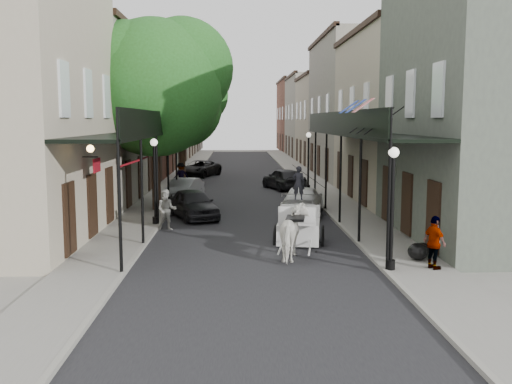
{
  "coord_description": "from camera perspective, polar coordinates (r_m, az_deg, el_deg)",
  "views": [
    {
      "loc": [
        -0.55,
        -18.7,
        4.62
      ],
      "look_at": [
        0.27,
        5.17,
        1.6
      ],
      "focal_mm": 40.0,
      "sensor_mm": 36.0,
      "label": 1
    }
  ],
  "objects": [
    {
      "name": "gallery_left",
      "position": [
        26.03,
        -11.39,
        5.82
      ],
      "size": [
        2.2,
        18.05,
        4.88
      ],
      "color": "black",
      "rests_on": "sidewalk_left"
    },
    {
      "name": "road",
      "position": [
        38.98,
        -1.14,
        0.41
      ],
      "size": [
        8.0,
        90.0,
        0.01
      ],
      "primitive_type": "cube",
      "color": "black",
      "rests_on": "ground"
    },
    {
      "name": "building_row_left",
      "position": [
        49.36,
        -11.46,
        7.8
      ],
      "size": [
        5.0,
        80.0,
        10.5
      ],
      "primitive_type": "cube",
      "color": "tan",
      "rests_on": "ground"
    },
    {
      "name": "pedestrian_walking",
      "position": [
        24.26,
        -8.93,
        -1.78
      ],
      "size": [
        0.89,
        0.72,
        1.74
      ],
      "primitive_type": "imported",
      "rotation": [
        0.0,
        0.0,
        0.07
      ],
      "color": "#AFAFA5",
      "rests_on": "ground"
    },
    {
      "name": "gallery_right",
      "position": [
        26.24,
        9.83,
        5.86
      ],
      "size": [
        2.2,
        18.05,
        4.88
      ],
      "color": "black",
      "rests_on": "sidewalk_right"
    },
    {
      "name": "sidewalk_left",
      "position": [
        39.22,
        -8.46,
        0.45
      ],
      "size": [
        2.2,
        90.0,
        0.12
      ],
      "primitive_type": "cube",
      "color": "gray",
      "rests_on": "ground"
    },
    {
      "name": "car_right_far",
      "position": [
        38.03,
        2.8,
        1.34
      ],
      "size": [
        3.03,
        4.65,
        1.47
      ],
      "primitive_type": "imported",
      "rotation": [
        0.0,
        0.0,
        3.47
      ],
      "color": "black",
      "rests_on": "ground"
    },
    {
      "name": "horse",
      "position": [
        19.07,
        3.94,
        -4.06
      ],
      "size": [
        1.3,
        2.26,
        1.8
      ],
      "primitive_type": "imported",
      "rotation": [
        0.0,
        0.0,
        2.98
      ],
      "color": "white",
      "rests_on": "ground"
    },
    {
      "name": "lamppost_right_far",
      "position": [
        37.08,
        5.25,
        3.2
      ],
      "size": [
        0.32,
        0.32,
        3.71
      ],
      "color": "black",
      "rests_on": "sidewalk_right"
    },
    {
      "name": "tree_far",
      "position": [
        43.05,
        -6.97,
        8.77
      ],
      "size": [
        6.45,
        6.0,
        8.61
      ],
      "color": "#382619",
      "rests_on": "sidewalk_left"
    },
    {
      "name": "car_right_near",
      "position": [
        28.17,
        4.7,
        -0.86
      ],
      "size": [
        2.76,
        4.96,
        1.36
      ],
      "primitive_type": "imported",
      "rotation": [
        0.0,
        0.0,
        2.95
      ],
      "color": "silver",
      "rests_on": "ground"
    },
    {
      "name": "ground",
      "position": [
        19.27,
        -0.27,
        -6.67
      ],
      "size": [
        140.0,
        140.0,
        0.0
      ],
      "primitive_type": "plane",
      "color": "gray",
      "rests_on": "ground"
    },
    {
      "name": "lamppost_left",
      "position": [
        25.09,
        -10.09,
        1.21
      ],
      "size": [
        0.32,
        0.32,
        3.71
      ],
      "color": "black",
      "rests_on": "sidewalk_left"
    },
    {
      "name": "trash_bags",
      "position": [
        19.44,
        16.07,
        -5.67
      ],
      "size": [
        0.92,
        1.07,
        0.56
      ],
      "color": "black",
      "rests_on": "sidewalk_right"
    },
    {
      "name": "building_row_right",
      "position": [
        49.56,
        8.76,
        7.85
      ],
      "size": [
        5.0,
        80.0,
        10.5
      ],
      "primitive_type": "cube",
      "color": "gray",
      "rests_on": "ground"
    },
    {
      "name": "tree_near",
      "position": [
        29.17,
        -9.31,
        10.79
      ],
      "size": [
        7.31,
        6.8,
        9.63
      ],
      "color": "#382619",
      "rests_on": "sidewalk_left"
    },
    {
      "name": "carriage",
      "position": [
        21.78,
        4.39,
        -1.93
      ],
      "size": [
        2.09,
        2.86,
        3.01
      ],
      "rotation": [
        0.0,
        0.0,
        -0.16
      ],
      "color": "black",
      "rests_on": "ground"
    },
    {
      "name": "car_left_mid",
      "position": [
        33.08,
        -7.24,
        0.23
      ],
      "size": [
        2.21,
        4.08,
        1.28
      ],
      "primitive_type": "imported",
      "rotation": [
        0.0,
        0.0,
        -0.23
      ],
      "color": "#A9A9AE",
      "rests_on": "ground"
    },
    {
      "name": "car_left_far",
      "position": [
        47.01,
        -5.68,
        2.35
      ],
      "size": [
        3.82,
        5.27,
        1.33
      ],
      "primitive_type": "imported",
      "rotation": [
        0.0,
        0.0,
        -0.38
      ],
      "color": "black",
      "rests_on": "ground"
    },
    {
      "name": "sidewalk_right",
      "position": [
        39.36,
        6.16,
        0.51
      ],
      "size": [
        2.2,
        90.0,
        0.12
      ],
      "primitive_type": "cube",
      "color": "gray",
      "rests_on": "ground"
    },
    {
      "name": "pedestrian_sidewalk_left",
      "position": [
        37.73,
        -7.51,
        1.61
      ],
      "size": [
        1.29,
        1.09,
        1.73
      ],
      "primitive_type": "imported",
      "rotation": [
        0.0,
        0.0,
        3.63
      ],
      "color": "gray",
      "rests_on": "sidewalk_left"
    },
    {
      "name": "lamppost_right_near",
      "position": [
        17.53,
        13.46,
        -1.43
      ],
      "size": [
        0.32,
        0.32,
        3.71
      ],
      "color": "black",
      "rests_on": "sidewalk_right"
    },
    {
      "name": "pedestrian_sidewalk_right",
      "position": [
        18.12,
        17.42,
        -4.86
      ],
      "size": [
        0.7,
        1.04,
        1.64
      ],
      "primitive_type": "imported",
      "rotation": [
        0.0,
        0.0,
        1.91
      ],
      "color": "gray",
      "rests_on": "sidewalk_right"
    },
    {
      "name": "car_left_near",
      "position": [
        27.05,
        -6.29,
        -1.18
      ],
      "size": [
        2.98,
        4.39,
        1.39
      ],
      "primitive_type": "imported",
      "rotation": [
        0.0,
        0.0,
        0.36
      ],
      "color": "black",
      "rests_on": "ground"
    }
  ]
}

